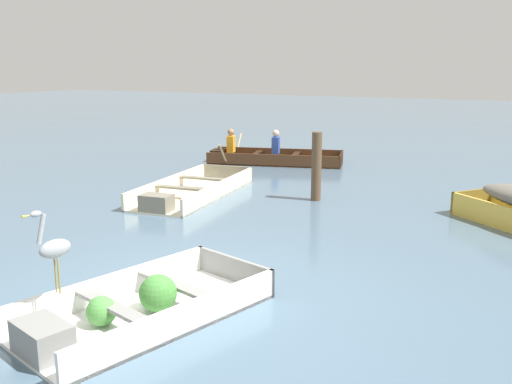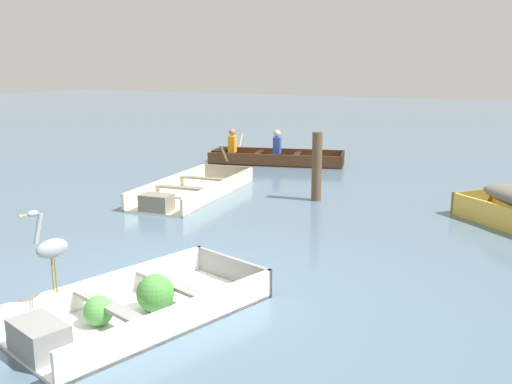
{
  "view_description": "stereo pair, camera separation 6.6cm",
  "coord_description": "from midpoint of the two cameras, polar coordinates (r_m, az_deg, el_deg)",
  "views": [
    {
      "loc": [
        3.44,
        -5.15,
        2.57
      ],
      "look_at": [
        -0.98,
        3.7,
        0.35
      ],
      "focal_mm": 40.0,
      "sensor_mm": 36.0,
      "label": 1
    },
    {
      "loc": [
        3.5,
        -5.12,
        2.57
      ],
      "look_at": [
        -0.98,
        3.7,
        0.35
      ],
      "focal_mm": 40.0,
      "sensor_mm": 36.0,
      "label": 2
    }
  ],
  "objects": [
    {
      "name": "skiff_cream_near_moored",
      "position": [
        11.36,
        -6.3,
        0.05
      ],
      "size": [
        1.57,
        3.45,
        0.33
      ],
      "color": "beige",
      "rests_on": "ground"
    },
    {
      "name": "mooring_post",
      "position": [
        10.96,
        6.27,
        2.54
      ],
      "size": [
        0.19,
        0.19,
        1.32
      ],
      "primitive_type": "cylinder",
      "color": "brown",
      "rests_on": "ground"
    },
    {
      "name": "heron_on_dinghy",
      "position": [
        5.7,
        -19.56,
        -5.12
      ],
      "size": [
        0.21,
        0.46,
        0.84
      ],
      "color": "olive",
      "rests_on": "dinghy_white_foreground"
    },
    {
      "name": "ground_plane",
      "position": [
        6.71,
        -6.65,
        -9.97
      ],
      "size": [
        80.0,
        80.0,
        0.0
      ],
      "primitive_type": "plane",
      "color": "slate"
    },
    {
      "name": "rowboat_dark_varnish_with_crew",
      "position": [
        15.21,
        1.43,
        3.53
      ],
      "size": [
        3.67,
        2.5,
        0.89
      ],
      "color": "#4C2D19",
      "rests_on": "ground"
    },
    {
      "name": "dinghy_white_foreground",
      "position": [
        6.06,
        -11.78,
        -11.32
      ],
      "size": [
        1.94,
        2.86,
        0.44
      ],
      "color": "white",
      "rests_on": "ground"
    }
  ]
}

